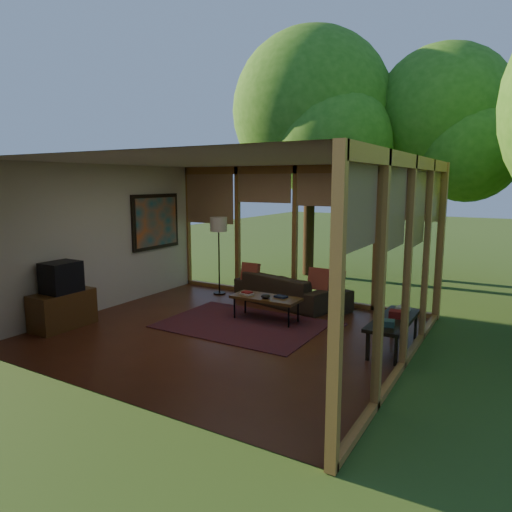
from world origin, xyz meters
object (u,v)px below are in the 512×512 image
Objects in this scene: sofa at (284,289)px; floor_lamp at (219,229)px; media_cabinet at (63,310)px; side_console at (388,321)px; coffee_table at (266,299)px; television at (61,277)px.

floor_lamp is at bearing 12.91° from sofa.
media_cabinet is (-2.50, -3.14, 0.00)m from sofa.
media_cabinet is 5.18m from side_console.
side_console is at bearing 163.78° from sofa.
floor_lamp is 4.31m from side_console.
sofa reaches higher than coffee_table.
floor_lamp reaches higher than television.
floor_lamp is at bearing 73.84° from media_cabinet.
side_console is at bearing -19.75° from floor_lamp.
side_console reaches higher than coffee_table.
side_console is (3.95, -1.42, -1.00)m from floor_lamp.
coffee_table is (2.69, 2.02, -0.46)m from television.
media_cabinet is 0.83× the size of coffee_table.
floor_lamp is 1.38× the size of coffee_table.
floor_lamp is (0.90, 3.18, 0.56)m from television.
media_cabinet is 3.49m from floor_lamp.
media_cabinet is 3.38m from coffee_table.
sofa is 1.46× the size of side_console.
sofa is 1.71× the size of coffee_table.
media_cabinet reaches higher than sofa.
sofa is 2.05× the size of media_cabinet.
floor_lamp is (0.92, 3.18, 1.11)m from media_cabinet.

